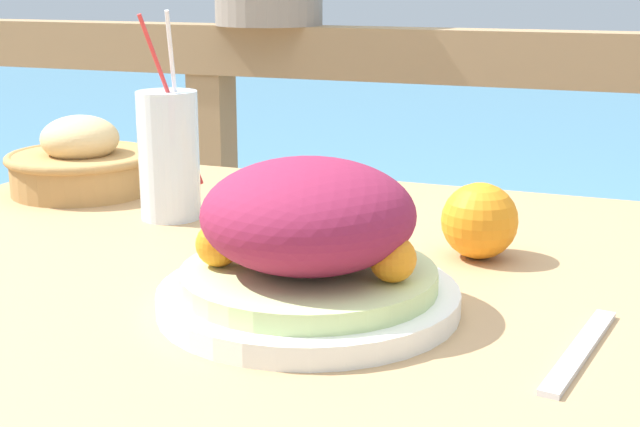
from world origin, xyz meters
TOP-DOWN VIEW (x-y plane):
  - patio_table at (0.00, 0.00)m, footprint 1.04×0.81m
  - railing_fence at (0.00, 0.70)m, footprint 2.80×0.08m
  - sea_backdrop at (0.00, 3.20)m, footprint 12.00×4.00m
  - salad_plate at (0.07, -0.11)m, footprint 0.27×0.27m
  - drink_glass at (-0.20, 0.11)m, footprint 0.07×0.08m
  - bread_basket at (-0.39, 0.19)m, footprint 0.20×0.20m
  - knife at (0.30, -0.13)m, footprint 0.04×0.18m
  - orange_near_basket at (0.18, 0.09)m, footprint 0.08×0.08m

SIDE VIEW (x-z plane):
  - sea_backdrop at x=0.00m, z-range 0.00..0.36m
  - patio_table at x=0.00m, z-range 0.27..1.05m
  - railing_fence at x=0.00m, z-range 0.22..1.19m
  - knife at x=0.30m, z-range 0.77..0.78m
  - orange_near_basket at x=0.18m, z-range 0.77..0.85m
  - bread_basket at x=-0.39m, z-range 0.76..0.86m
  - salad_plate at x=0.07m, z-range 0.76..0.90m
  - drink_glass at x=-0.20m, z-range 0.72..0.97m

